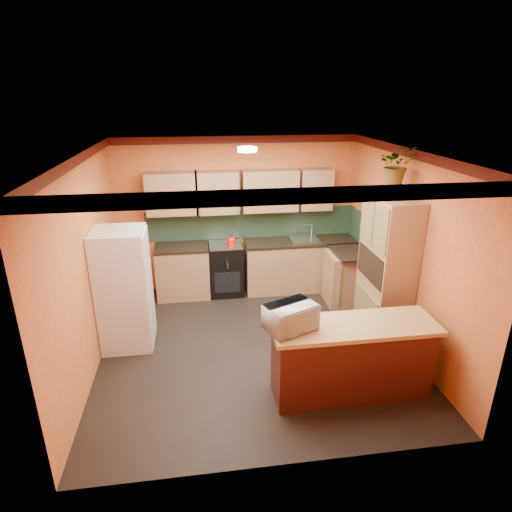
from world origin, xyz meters
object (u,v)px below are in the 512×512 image
Objects in this scene: base_cabinets_back at (261,268)px; stove at (226,269)px; microwave at (290,317)px; pantry at (386,271)px; breakfast_bar at (351,361)px; fridge at (124,289)px.

base_cabinets_back is 4.01× the size of stove.
stove is at bearing 75.68° from microwave.
pantry is (1.47, -1.83, 0.61)m from base_cabinets_back.
base_cabinets_back is at bearing 101.62° from breakfast_bar.
microwave reaches higher than breakfast_bar.
base_cabinets_back is 3.01m from breakfast_bar.
base_cabinets_back is 1.74× the size of pantry.
stove is at bearing 112.65° from breakfast_bar.
fridge is at bearing 151.65° from breakfast_bar.
microwave is (1.99, -1.48, 0.23)m from fridge.
base_cabinets_back is 0.63m from stove.
stove is at bearing 44.48° from fridge.
base_cabinets_back is at bearing 0.00° from stove.
pantry reaches higher than base_cabinets_back.
microwave is (-1.61, -1.12, 0.03)m from pantry.
base_cabinets_back is at bearing 34.74° from fridge.
base_cabinets_back and breakfast_bar have the same top height.
pantry reaches higher than fridge.
stove reaches higher than breakfast_bar.
base_cabinets_back is 6.81× the size of microwave.
stove is at bearing -180.00° from base_cabinets_back.
stove is 0.54× the size of fridge.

